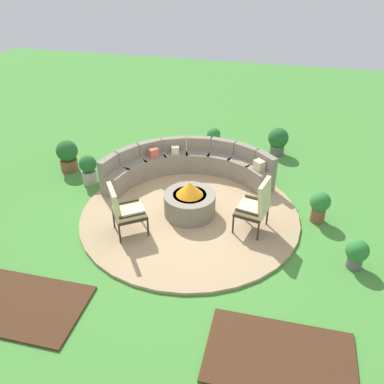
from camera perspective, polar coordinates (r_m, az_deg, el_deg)
ground_plane at (r=8.53m, az=-0.32°, el=-3.26°), size 24.00×24.00×0.00m
patio_circle at (r=8.51m, az=-0.32°, el=-3.09°), size 4.44×4.44×0.06m
mulch_bed_left at (r=7.21m, az=-22.59°, el=-14.10°), size 2.03×1.25×0.04m
mulch_bed_right at (r=6.21m, az=11.96°, el=-21.29°), size 2.03×1.25×0.04m
fire_pit at (r=8.33m, az=-0.32°, el=-1.31°), size 1.04×1.04×0.74m
curved_stone_bench at (r=9.57m, az=-0.65°, el=3.69°), size 3.70×1.96×0.79m
lounge_chair_front_left at (r=7.75m, az=-9.28°, el=-2.33°), size 0.78×0.79×1.07m
lounge_chair_front_right at (r=7.81m, az=8.86°, el=-1.80°), size 0.67×0.69×1.10m
potted_plant_0 at (r=9.74m, az=-14.07°, el=3.15°), size 0.40×0.40×0.69m
potted_plant_1 at (r=11.23m, az=2.99°, el=7.68°), size 0.36×0.36×0.53m
potted_plant_2 at (r=10.98m, az=11.74°, el=7.00°), size 0.52×0.52×0.72m
potted_plant_3 at (r=7.65m, az=21.73°, el=-7.76°), size 0.39×0.39×0.56m
potted_plant_4 at (r=10.41m, az=-16.74°, el=5.00°), size 0.51×0.51×0.77m
potted_plant_5 at (r=8.54m, az=17.15°, el=-1.72°), size 0.41×0.41×0.66m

